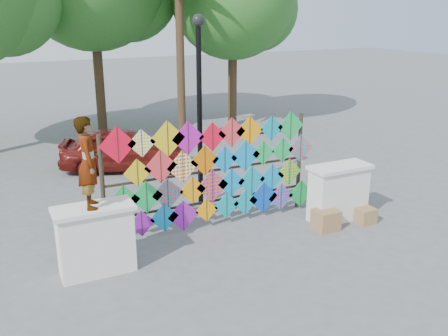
{
  "coord_description": "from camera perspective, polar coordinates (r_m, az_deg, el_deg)",
  "views": [
    {
      "loc": [
        -4.21,
        -8.44,
        4.57
      ],
      "look_at": [
        0.24,
        0.6,
        1.34
      ],
      "focal_mm": 40.0,
      "sensor_mm": 36.0,
      "label": 1
    }
  ],
  "objects": [
    {
      "name": "ground",
      "position": [
        10.48,
        0.27,
        -8.07
      ],
      "size": [
        80.0,
        80.0,
        0.0
      ],
      "primitive_type": "plane",
      "color": "slate",
      "rests_on": "ground"
    },
    {
      "name": "cardboard_box_near",
      "position": [
        11.02,
        11.55,
        -5.82
      ],
      "size": [
        0.5,
        0.45,
        0.45
      ],
      "primitive_type": "cube",
      "color": "#9A7D4A",
      "rests_on": "ground"
    },
    {
      "name": "cardboard_box_far",
      "position": [
        11.6,
        15.81,
        -5.22
      ],
      "size": [
        0.41,
        0.38,
        0.34
      ],
      "primitive_type": "cube",
      "color": "#9A7D4A",
      "rests_on": "ground"
    },
    {
      "name": "parapet_right",
      "position": [
        11.45,
        12.93,
        -2.72
      ],
      "size": [
        1.4,
        0.65,
        1.28
      ],
      "color": "white",
      "rests_on": "ground"
    },
    {
      "name": "parapet_left",
      "position": [
        9.25,
        -14.45,
        -7.9
      ],
      "size": [
        1.4,
        0.65,
        1.28
      ],
      "color": "white",
      "rests_on": "ground"
    },
    {
      "name": "vendor_woman",
      "position": [
        8.74,
        -15.24,
        0.6
      ],
      "size": [
        0.49,
        0.65,
        1.6
      ],
      "primitive_type": "imported",
      "rotation": [
        0.0,
        0.0,
        1.38
      ],
      "color": "#99999E",
      "rests_on": "parapet_left"
    },
    {
      "name": "kite_rack",
      "position": [
        10.66,
        -1.06,
        -0.5
      ],
      "size": [
        4.94,
        0.24,
        2.46
      ],
      "color": "black",
      "rests_on": "ground"
    },
    {
      "name": "lamppost",
      "position": [
        11.53,
        -2.84,
        8.38
      ],
      "size": [
        0.28,
        0.28,
        4.46
      ],
      "color": "black",
      "rests_on": "ground"
    },
    {
      "name": "sedan",
      "position": [
        14.97,
        -11.33,
        2.15
      ],
      "size": [
        3.96,
        2.68,
        1.25
      ],
      "primitive_type": "imported",
      "rotation": [
        0.0,
        0.0,
        1.21
      ],
      "color": "#5C130F",
      "rests_on": "ground"
    }
  ]
}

